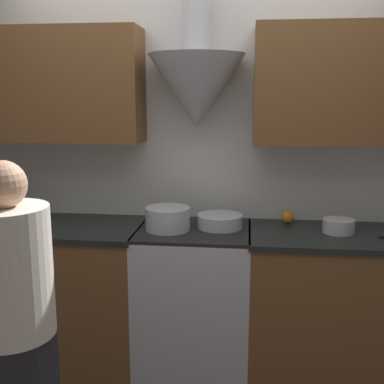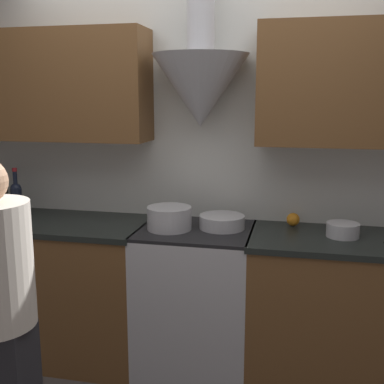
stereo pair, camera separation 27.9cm
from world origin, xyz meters
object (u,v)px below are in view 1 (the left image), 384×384
Objects in this scene: stock_pot at (168,219)px; mixing_bowl at (220,221)px; stove_range at (194,300)px; person_foreground_left at (14,334)px; orange_fruit at (288,217)px; wine_bottle_5 at (5,202)px; saucepan at (339,226)px.

stock_pot is 0.97× the size of mixing_bowl.
stove_range is 1.37m from person_foreground_left.
stove_range is at bearing -162.35° from mixing_bowl.
orange_fruit is at bearing 19.26° from stove_range.
orange_fruit is at bearing 19.85° from mixing_bowl.
mixing_bowl is 1.45m from person_foreground_left.
wine_bottle_5 is at bearing 177.57° from stock_pot.
mixing_bowl is at bearing 177.66° from saucepan.
orange_fruit is at bearing 147.23° from saucepan.
person_foreground_left is at bearing -61.79° from wine_bottle_5.
person_foreground_left is (-1.44, -1.21, -0.15)m from saucepan.
saucepan is (0.71, -0.03, -0.00)m from mixing_bowl.
mixing_bowl is 0.18× the size of person_foreground_left.
stove_range is 3.46× the size of stock_pot.
mixing_bowl is at bearing 17.65° from stove_range.
mixing_bowl is 0.71m from saucepan.
person_foreground_left reaches higher than orange_fruit.
stock_pot reaches higher than stove_range.
stove_range is at bearing -160.74° from orange_fruit.
mixing_bowl is 1.49× the size of saucepan.
wine_bottle_5 reaches higher than orange_fruit.
stock_pot is 0.18× the size of person_foreground_left.
mixing_bowl and saucepan have the same top height.
stove_range is 11.51× the size of orange_fruit.
orange_fruit is at bearing 18.12° from stock_pot.
wine_bottle_5 reaches higher than saucepan.
saucepan reaches higher than stove_range.
orange_fruit is 0.44× the size of saucepan.
mixing_bowl and orange_fruit have the same top height.
saucepan is at bearing 3.28° from stock_pot.
wine_bottle_5 is 2.08m from saucepan.
wine_bottle_5 is 1.38m from person_foreground_left.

